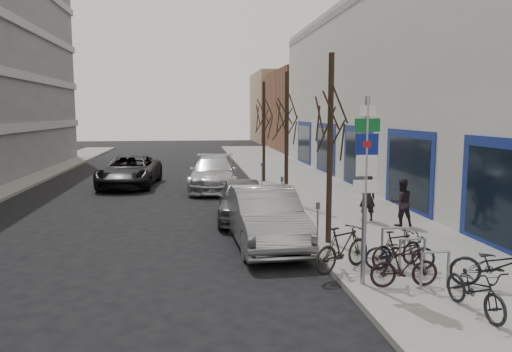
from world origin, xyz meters
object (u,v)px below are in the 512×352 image
object	(u,v)px
pedestrian_far	(401,202)
parked_car_back	(214,173)
meter_back	(262,173)
bike_near_right	(404,266)
tree_far	(264,108)
tree_mid	(287,107)
bike_far_inner	(397,248)
lane_car	(130,171)
meter_mid	(282,190)
bike_rack	(412,251)
bike_near_left	(476,286)
bike_mid_curb	(400,249)
highway_sign_pole	(366,179)
pedestrian_near	(367,198)
meter_front	(318,220)
bike_mid_inner	(343,248)
tree_near	(331,104)
parked_car_front	(265,217)
bike_far_curb	(498,262)
parked_car_mid	(243,199)

from	to	relation	value
pedestrian_far	parked_car_back	bearing A→B (deg)	-60.42
meter_back	bike_near_right	xyz separation A→B (m)	(1.05, -14.32, -0.31)
tree_far	tree_mid	bearing A→B (deg)	-90.00
bike_near_right	pedestrian_far	distance (m)	6.06
bike_far_inner	pedestrian_far	distance (m)	4.65
tree_far	lane_car	world-z (taller)	tree_far
meter_mid	parked_car_back	xyz separation A→B (m)	(-2.35, 6.27, -0.09)
bike_rack	bike_near_left	bearing A→B (deg)	-87.05
bike_near_right	bike_mid_curb	world-z (taller)	bike_mid_curb
parked_car_back	bike_mid_curb	bearing A→B (deg)	-70.28
highway_sign_pole	lane_car	bearing A→B (deg)	112.68
parked_car_back	lane_car	distance (m)	4.67
highway_sign_pole	tree_far	distance (m)	16.59
bike_near_right	bike_far_inner	size ratio (longest dim) A/B	0.99
highway_sign_pole	tree_mid	bearing A→B (deg)	88.86
bike_rack	tree_mid	size ratio (longest dim) A/B	0.41
bike_rack	pedestrian_near	xyz separation A→B (m)	(0.90, 5.53, 0.29)
meter_front	bike_mid_inner	xyz separation A→B (m)	(0.08, -2.04, -0.22)
tree_near	bike_near_right	world-z (taller)	tree_near
tree_far	meter_front	xyz separation A→B (m)	(-0.45, -13.50, -3.19)
bike_rack	bike_mid_curb	xyz separation A→B (m)	(-0.21, 0.20, -0.00)
bike_near_left	bike_far_inner	bearing A→B (deg)	91.07
tree_far	parked_car_front	xyz separation A→B (m)	(-1.77, -12.53, -3.27)
bike_rack	pedestrian_far	distance (m)	4.98
bike_near_right	meter_mid	bearing A→B (deg)	8.30
bike_rack	parked_car_back	world-z (taller)	parked_car_back
meter_front	bike_far_curb	xyz separation A→B (m)	(2.97, -3.66, -0.18)
lane_car	pedestrian_near	xyz separation A→B (m)	(9.22, -10.42, 0.14)
bike_near_left	parked_car_mid	xyz separation A→B (m)	(-3.39, 9.30, 0.08)
parked_car_back	pedestrian_near	xyz separation A→B (m)	(4.90, -8.64, 0.12)
meter_front	bike_mid_inner	distance (m)	2.05
parked_car_back	parked_car_front	bearing A→B (deg)	-80.02
meter_back	bike_near_right	distance (m)	14.36
bike_near_right	meter_back	bearing A→B (deg)	5.71
bike_near_left	tree_mid	bearing A→B (deg)	91.34
meter_mid	bike_near_right	xyz separation A→B (m)	(1.05, -8.82, -0.31)
bike_near_left	bike_mid_curb	distance (m)	2.65
parked_car_front	bike_rack	bearing A→B (deg)	-51.00
pedestrian_far	meter_mid	bearing A→B (deg)	-45.23
parked_car_mid	bike_rack	bearing A→B (deg)	-59.79
parked_car_mid	tree_mid	bearing A→B (deg)	55.52
pedestrian_near	bike_rack	bearing A→B (deg)	80.01
lane_car	pedestrian_near	bearing A→B (deg)	-43.95
meter_back	bike_mid_inner	xyz separation A→B (m)	(0.08, -13.04, -0.22)
meter_back	parked_car_front	distance (m)	10.12
meter_back	meter_front	bearing A→B (deg)	-90.00
meter_back	pedestrian_far	size ratio (longest dim) A/B	0.80
highway_sign_pole	pedestrian_far	bearing A→B (deg)	59.15
highway_sign_pole	pedestrian_far	world-z (taller)	highway_sign_pole
tree_near	meter_front	distance (m)	3.26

